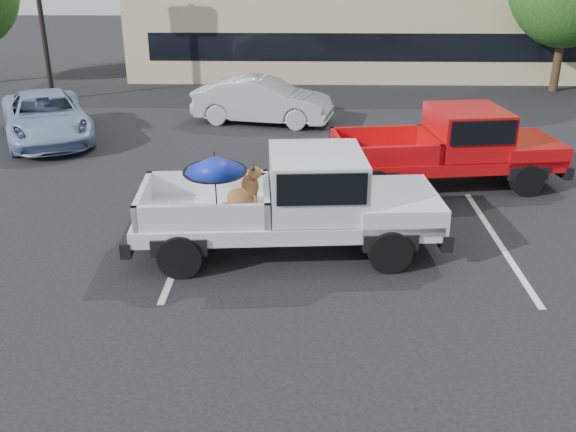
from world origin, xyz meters
name	(u,v)px	position (x,y,z in m)	size (l,w,h in m)	color
ground	(348,291)	(0.00, 0.00, 0.00)	(90.00, 90.00, 0.00)	black
stripe_left	(187,238)	(-3.00, 2.00, 0.00)	(0.12, 5.00, 0.01)	silver
stripe_right	(498,241)	(3.00, 2.00, 0.00)	(0.12, 5.00, 0.01)	silver
silver_pickup	(303,197)	(-0.75, 1.55, 1.05)	(5.82, 2.44, 2.06)	black
red_pickup	(459,144)	(2.86, 5.22, 0.99)	(5.73, 2.64, 1.82)	black
silver_sedan	(262,101)	(-2.06, 10.86, 0.72)	(1.52, 4.35, 1.43)	silver
blue_suv	(46,117)	(-8.21, 8.79, 0.67)	(2.24, 4.85, 1.35)	#8098BF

